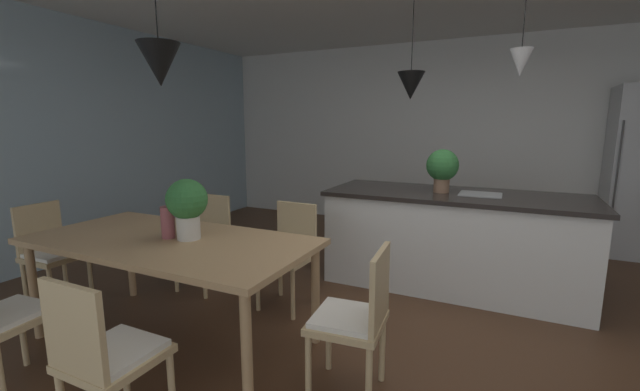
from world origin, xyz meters
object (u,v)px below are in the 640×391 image
(chair_window_end, at_px, (51,251))
(chair_far_right, at_px, (289,251))
(chair_far_left, at_px, (205,238))
(chair_near_right, at_px, (105,355))
(potted_plant_on_island, at_px, (442,167))
(chair_kitchen_end, at_px, (356,316))
(dining_table, at_px, (170,247))
(vase_on_dining_table, at_px, (168,222))
(kitchen_island, at_px, (453,239))
(potted_plant_on_table, at_px, (187,204))

(chair_window_end, relative_size, chair_far_right, 1.00)
(chair_far_left, xyz_separation_m, chair_near_right, (0.90, -1.71, 0.00))
(chair_far_right, height_order, potted_plant_on_island, potted_plant_on_island)
(chair_near_right, bearing_deg, chair_window_end, 154.93)
(chair_kitchen_end, bearing_deg, chair_near_right, -137.01)
(chair_kitchen_end, relative_size, chair_near_right, 1.00)
(dining_table, distance_m, chair_near_right, 0.99)
(chair_near_right, bearing_deg, potted_plant_on_island, 68.86)
(chair_kitchen_end, bearing_deg, chair_far_left, 155.01)
(chair_kitchen_end, relative_size, vase_on_dining_table, 3.91)
(chair_near_right, bearing_deg, kitchen_island, 66.54)
(chair_far_left, bearing_deg, potted_plant_on_island, 27.84)
(chair_far_left, distance_m, vase_on_dining_table, 1.03)
(chair_far_left, relative_size, chair_near_right, 1.00)
(chair_far_right, relative_size, chair_near_right, 1.00)
(chair_far_left, xyz_separation_m, chair_window_end, (-0.92, -0.86, 0.00))
(chair_kitchen_end, xyz_separation_m, chair_far_right, (-0.92, 0.85, 0.00))
(chair_window_end, height_order, potted_plant_on_island, potted_plant_on_island)
(chair_window_end, xyz_separation_m, chair_far_right, (1.83, 0.86, 0.00))
(potted_plant_on_island, bearing_deg, kitchen_island, -0.00)
(chair_far_right, distance_m, chair_near_right, 1.71)
(chair_far_left, distance_m, potted_plant_on_island, 2.32)
(dining_table, bearing_deg, chair_near_right, -62.17)
(dining_table, xyz_separation_m, chair_kitchen_end, (1.37, 0.00, -0.22))
(vase_on_dining_table, bearing_deg, potted_plant_on_island, 50.88)
(chair_kitchen_end, xyz_separation_m, potted_plant_on_island, (0.14, 1.89, 0.66))
(potted_plant_on_island, bearing_deg, chair_window_end, -146.73)
(chair_far_left, height_order, chair_far_right, same)
(potted_plant_on_table, bearing_deg, kitchen_island, 50.51)
(chair_far_right, bearing_deg, vase_on_dining_table, -119.12)
(chair_window_end, xyz_separation_m, vase_on_dining_table, (1.36, 0.01, 0.39))
(dining_table, distance_m, chair_kitchen_end, 1.39)
(potted_plant_on_table, bearing_deg, vase_on_dining_table, -163.76)
(chair_far_right, distance_m, vase_on_dining_table, 1.04)
(chair_near_right, distance_m, kitchen_island, 3.00)
(chair_kitchen_end, distance_m, kitchen_island, 1.91)
(kitchen_island, height_order, vase_on_dining_table, vase_on_dining_table)
(chair_far_right, bearing_deg, chair_window_end, -154.88)
(chair_kitchen_end, bearing_deg, chair_window_end, -179.88)
(potted_plant_on_table, bearing_deg, chair_far_right, 67.91)
(potted_plant_on_island, bearing_deg, chair_kitchen_end, -94.26)
(chair_near_right, height_order, potted_plant_on_table, potted_plant_on_table)
(chair_window_end, bearing_deg, vase_on_dining_table, 0.53)
(chair_kitchen_end, xyz_separation_m, chair_far_left, (-1.83, 0.85, 0.00))
(chair_far_left, distance_m, chair_near_right, 1.93)
(dining_table, relative_size, chair_kitchen_end, 2.31)
(chair_far_right, bearing_deg, chair_kitchen_end, -42.76)
(vase_on_dining_table, bearing_deg, kitchen_island, 48.57)
(potted_plant_on_table, bearing_deg, chair_far_left, 125.86)
(chair_window_end, relative_size, potted_plant_on_island, 2.16)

